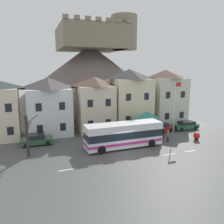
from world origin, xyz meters
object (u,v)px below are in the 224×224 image
at_px(transit_bus, 124,135).
at_px(public_bench, 138,128).
at_px(parked_car_01, 37,140).
at_px(flagpole, 175,107).
at_px(hilltop_castle, 91,76).
at_px(townhouse_02, 94,104).
at_px(pedestrian_00, 163,132).
at_px(townhouse_01, 49,106).
at_px(harbour_buoy, 197,136).
at_px(townhouse_04, 165,97).
at_px(parked_car_02, 186,125).
at_px(pedestrian_01, 168,135).
at_px(townhouse_03, 129,98).
at_px(bare_tree_00, 27,135).
at_px(parked_car_00, 160,127).
at_px(bus_shelter, 146,115).

xyz_separation_m(transit_bus, public_bench, (5.24, 6.31, -1.13)).
relative_size(parked_car_01, flagpole, 0.49).
relative_size(hilltop_castle, parked_car_01, 10.98).
relative_size(townhouse_02, pedestrian_00, 5.29).
distance_m(townhouse_01, harbour_buoy, 22.14).
bearing_deg(townhouse_04, transit_bus, -141.41).
xyz_separation_m(townhouse_04, parked_car_02, (0.80, -5.38, -4.23)).
xyz_separation_m(townhouse_01, transit_bus, (8.30, -9.77, -2.73)).
bearing_deg(public_bench, flagpole, -59.49).
bearing_deg(pedestrian_01, flagpole, 36.02).
distance_m(hilltop_castle, harbour_buoy, 32.39).
xyz_separation_m(parked_car_01, parked_car_02, (23.59, -0.41, -0.02)).
bearing_deg(parked_car_01, townhouse_03, 18.68).
distance_m(flagpole, harbour_buoy, 5.09).
bearing_deg(pedestrian_01, hilltop_castle, 95.37).
distance_m(pedestrian_00, flagpole, 4.04).
xyz_separation_m(hilltop_castle, harbour_buoy, (7.05, -30.66, -7.69)).
bearing_deg(public_bench, parked_car_02, -12.83).
relative_size(townhouse_02, pedestrian_01, 5.32).
distance_m(hilltop_castle, bare_tree_00, 32.90).
xyz_separation_m(townhouse_04, public_bench, (-7.14, -3.57, -4.43)).
bearing_deg(townhouse_03, parked_car_00, -57.88).
xyz_separation_m(pedestrian_01, bare_tree_00, (-17.90, 1.27, 1.54)).
distance_m(townhouse_03, transit_bus, 11.63).
relative_size(townhouse_04, hilltop_castle, 0.23).
bearing_deg(townhouse_03, public_bench, -89.32).
distance_m(townhouse_02, pedestrian_00, 11.82).
bearing_deg(transit_bus, townhouse_01, 129.41).
relative_size(townhouse_04, pedestrian_00, 5.92).
distance_m(transit_bus, public_bench, 8.28).
bearing_deg(pedestrian_01, townhouse_02, 128.37).
height_order(townhouse_04, parked_car_01, townhouse_04).
height_order(townhouse_04, harbour_buoy, townhouse_04).
bearing_deg(pedestrian_00, townhouse_03, 100.57).
xyz_separation_m(parked_car_00, pedestrian_01, (-1.96, -4.97, 0.28)).
height_order(hilltop_castle, parked_car_02, hilltop_castle).
relative_size(townhouse_01, townhouse_03, 0.87).
xyz_separation_m(hilltop_castle, pedestrian_01, (2.81, -29.92, -7.39)).
distance_m(townhouse_03, bus_shelter, 6.19).
xyz_separation_m(bus_shelter, pedestrian_01, (1.05, -4.22, -2.05)).
distance_m(townhouse_01, bus_shelter, 14.94).
bearing_deg(parked_car_02, pedestrian_00, 25.27).
distance_m(townhouse_04, transit_bus, 16.18).
height_order(parked_car_01, parked_car_02, parked_car_01).
height_order(townhouse_02, pedestrian_01, townhouse_02).
bearing_deg(townhouse_01, parked_car_00, -16.81).
bearing_deg(parked_car_02, bus_shelter, 3.22).
distance_m(pedestrian_00, bare_tree_00, 18.29).
xyz_separation_m(transit_bus, bare_tree_00, (-11.44, 1.02, 0.90)).
relative_size(townhouse_01, townhouse_04, 0.88).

